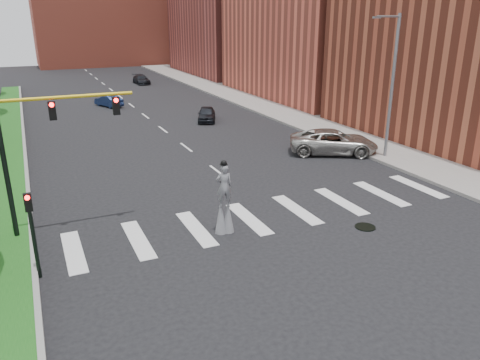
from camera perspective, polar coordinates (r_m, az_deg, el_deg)
ground_plane at (r=21.40m, az=5.35°, el=-5.12°), size 160.00×160.00×0.00m
grass_median at (r=37.86m, az=-26.40°, el=4.05°), size 2.00×60.00×0.25m
median_curb at (r=37.82m, az=-24.82°, el=4.30°), size 0.20×60.00×0.28m
sidewalk_right at (r=48.21m, az=3.56°, el=8.92°), size 5.00×90.00×0.18m
manhole at (r=21.51m, az=15.01°, el=-5.56°), size 0.90×0.90×0.04m
building_far at (r=77.64m, az=-0.36°, el=20.29°), size 16.00×22.00×20.00m
building_backdrop at (r=96.11m, az=-15.94°, el=18.84°), size 26.00×14.00×18.00m
streetlight at (r=31.09m, az=17.96°, el=11.19°), size 2.05×0.20×9.00m
traffic_signal at (r=20.35m, az=-23.70°, el=4.39°), size 5.30×0.23×6.20m
secondary_signal at (r=17.71m, az=-24.01°, el=-5.36°), size 0.25×0.21×3.23m
stilt_performer at (r=19.84m, az=-1.94°, el=-2.85°), size 0.84×0.56×3.25m
suv_crossing at (r=32.22m, az=11.33°, el=4.59°), size 6.41×5.15×1.62m
car_near at (r=41.77m, az=-4.09°, el=8.03°), size 2.80×3.97×1.26m
car_mid at (r=50.32m, az=-15.72°, el=9.28°), size 2.57×3.81×1.19m
car_far at (r=66.48m, az=-11.94°, el=11.89°), size 1.80×4.12×1.18m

